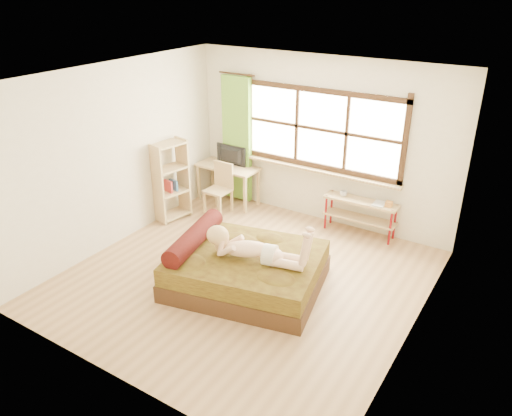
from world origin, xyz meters
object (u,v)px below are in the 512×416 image
Objects in this scene: bed at (243,268)px; pipe_shelf at (361,209)px; woman at (254,240)px; desk at (228,171)px; chair at (220,185)px; bookshelf at (170,180)px; kitten at (207,230)px.

bed is 1.89× the size of pipe_shelf.
pipe_shelf is (0.56, 2.25, -0.34)m from woman.
desk is 0.40m from chair.
woman is 2.60m from bookshelf.
bookshelf is at bearing 142.48° from woman.
chair is at bearing 123.50° from woman.
desk is at bearing 105.44° from kitten.
bookshelf reaches higher than bed.
pipe_shelf is at bearing 43.50° from kitten.
desk is 0.97× the size of pipe_shelf.
chair is (-1.81, 1.76, -0.28)m from woman.
chair is 0.87m from bookshelf.
bookshelf is at bearing -159.75° from pipe_shelf.
kitten is 1.87m from chair.
bookshelf reaches higher than pipe_shelf.
woman is at bearing -105.16° from pipe_shelf.
chair reaches higher than bed.
woman is at bearing -14.27° from bookshelf.
bed is at bearing -49.15° from desk.
desk is at bearing 117.08° from bed.
kitten is at bearing 158.02° from woman.
bookshelf is at bearing 134.78° from kitten.
chair is (0.10, -0.37, -0.12)m from desk.
bookshelf is at bearing -128.46° from chair.
chair is at bearing 107.93° from kitten.
chair is 0.66× the size of bookshelf.
woman is 2.54m from chair.
bed reaches higher than desk.
bed reaches higher than pipe_shelf.
woman reaches higher than chair.
bed is 0.55m from woman.
woman reaches higher than desk.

